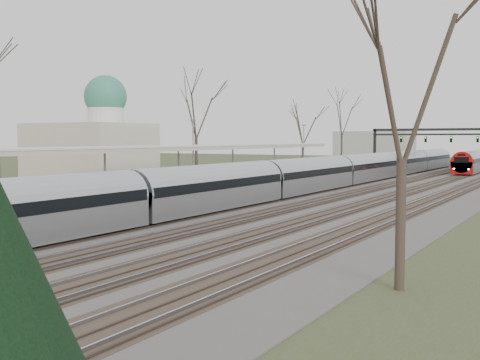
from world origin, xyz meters
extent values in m
cube|color=#474442|center=(0.00, 55.00, 0.05)|extent=(24.00, 160.00, 0.10)
cube|color=#4C3828|center=(-6.00, 55.00, 0.09)|extent=(2.60, 160.00, 0.06)
cube|color=gray|center=(-6.72, 55.00, 0.16)|extent=(0.07, 160.00, 0.12)
cube|color=gray|center=(-5.28, 55.00, 0.16)|extent=(0.07, 160.00, 0.12)
cube|color=#4C3828|center=(-2.50, 55.00, 0.09)|extent=(2.60, 160.00, 0.06)
cube|color=gray|center=(-3.22, 55.00, 0.16)|extent=(0.07, 160.00, 0.12)
cube|color=gray|center=(-1.78, 55.00, 0.16)|extent=(0.07, 160.00, 0.12)
cube|color=#4C3828|center=(1.00, 55.00, 0.09)|extent=(2.60, 160.00, 0.06)
cube|color=gray|center=(0.28, 55.00, 0.16)|extent=(0.07, 160.00, 0.12)
cube|color=gray|center=(1.72, 55.00, 0.16)|extent=(0.07, 160.00, 0.12)
cube|color=#4C3828|center=(4.50, 55.00, 0.09)|extent=(2.60, 160.00, 0.06)
cube|color=gray|center=(3.78, 55.00, 0.16)|extent=(0.07, 160.00, 0.12)
cube|color=gray|center=(5.22, 55.00, 0.16)|extent=(0.07, 160.00, 0.12)
cube|color=#4C3828|center=(8.00, 55.00, 0.09)|extent=(2.60, 160.00, 0.06)
cube|color=gray|center=(7.28, 55.00, 0.16)|extent=(0.07, 160.00, 0.12)
cube|color=gray|center=(8.72, 55.00, 0.16)|extent=(0.07, 160.00, 0.12)
cube|color=#9E9B93|center=(-9.05, 37.50, 0.50)|extent=(3.50, 69.00, 1.00)
cylinder|color=slate|center=(-9.05, 26.00, 2.50)|extent=(0.14, 0.14, 3.00)
cylinder|color=slate|center=(-9.05, 34.00, 2.50)|extent=(0.14, 0.14, 3.00)
cylinder|color=slate|center=(-9.05, 42.00, 2.50)|extent=(0.14, 0.14, 3.00)
cylinder|color=slate|center=(-9.05, 50.00, 2.50)|extent=(0.14, 0.14, 3.00)
cube|color=silver|center=(-9.05, 33.00, 4.05)|extent=(4.10, 50.00, 0.12)
cube|color=#C4B898|center=(-9.05, 33.00, 3.88)|extent=(4.10, 50.00, 0.25)
cube|color=beige|center=(-22.00, 38.00, 3.00)|extent=(10.00, 8.00, 6.00)
cylinder|color=silver|center=(-20.00, 38.00, 7.20)|extent=(3.20, 3.20, 2.50)
sphere|color=#2F7663|center=(-20.00, 38.00, 8.40)|extent=(3.80, 3.80, 3.80)
cube|color=black|center=(-10.00, 85.00, 3.00)|extent=(0.35, 0.35, 6.00)
cube|color=black|center=(0.25, 85.00, 5.90)|extent=(21.00, 0.35, 0.35)
cube|color=black|center=(0.25, 85.00, 5.20)|extent=(21.00, 0.25, 0.25)
cube|color=black|center=(-6.00, 84.80, 4.50)|extent=(0.32, 0.22, 0.85)
sphere|color=#0CFF19|center=(-6.00, 84.66, 4.75)|extent=(0.16, 0.16, 0.16)
cube|color=black|center=(-2.50, 84.80, 4.50)|extent=(0.32, 0.22, 0.85)
sphere|color=#0CFF19|center=(-2.50, 84.66, 4.75)|extent=(0.16, 0.16, 0.16)
cube|color=black|center=(1.00, 84.80, 4.50)|extent=(0.32, 0.22, 0.85)
sphere|color=#0CFF19|center=(1.00, 84.66, 4.75)|extent=(0.16, 0.16, 0.16)
cube|color=black|center=(4.50, 84.80, 4.50)|extent=(0.32, 0.22, 0.85)
sphere|color=#0CFF19|center=(4.50, 84.66, 4.75)|extent=(0.16, 0.16, 0.16)
cylinder|color=#2D231C|center=(-17.00, 48.00, 2.48)|extent=(0.30, 0.30, 4.95)
cylinder|color=#2D231C|center=(13.00, 15.00, 2.02)|extent=(0.30, 0.30, 4.05)
cube|color=#9B9EA4|center=(-2.50, 50.84, 1.10)|extent=(2.55, 90.00, 1.60)
cylinder|color=#9B9EA4|center=(-2.50, 50.84, 1.75)|extent=(2.60, 89.70, 2.60)
cube|color=black|center=(-2.50, 50.84, 1.85)|extent=(2.62, 89.40, 0.55)
cube|color=black|center=(-2.50, 50.84, 0.17)|extent=(1.80, 89.00, 0.35)
cube|color=#A40A09|center=(4.50, 73.39, 1.05)|extent=(2.55, 0.50, 1.50)
cylinder|color=#A40A09|center=(4.50, 73.44, 1.75)|extent=(2.60, 0.60, 2.60)
cube|color=black|center=(4.50, 73.17, 2.05)|extent=(1.70, 0.12, 0.70)
sphere|color=white|center=(3.65, 73.19, 0.95)|extent=(0.22, 0.22, 0.22)
sphere|color=white|center=(5.35, 73.19, 0.95)|extent=(0.22, 0.22, 0.22)
camera|label=1|loc=(17.85, -2.93, 4.64)|focal=45.00mm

